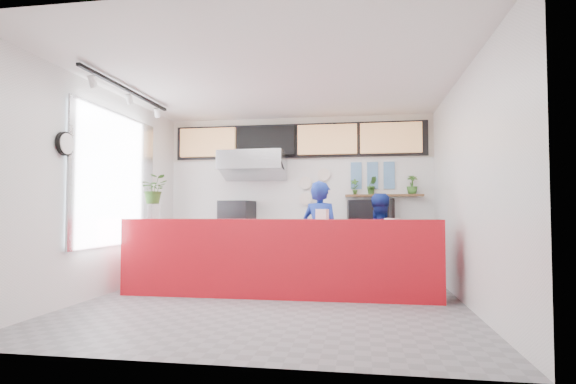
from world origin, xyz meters
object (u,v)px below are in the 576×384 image
Objects in this scene: staff_right at (378,243)px; service_counter at (278,257)px; staff_center at (320,236)px; panini_oven at (237,214)px; espresso_machine at (370,214)px; pepper_mill at (392,208)px.

service_counter is at bearing -1.99° from staff_right.
staff_right is at bearing -151.67° from staff_center.
espresso_machine is at bearing 6.27° from panini_oven.
panini_oven is 2.17m from staff_center.
service_counter is 16.49× the size of pepper_mill.
panini_oven is 2.45m from espresso_machine.
panini_oven is 3.29m from pepper_mill.
pepper_mill reaches higher than service_counter.
panini_oven reaches higher than service_counter.
espresso_machine is (1.34, 1.80, 0.60)m from service_counter.
panini_oven is (-1.11, 1.80, 0.60)m from service_counter.
staff_center is at bearing 38.50° from service_counter.
staff_right is (0.86, 0.08, -0.09)m from staff_center.
staff_right is 0.81m from pepper_mill.
service_counter is 2.33m from espresso_machine.
pepper_mill is (0.26, -1.86, 0.10)m from espresso_machine.
staff_center reaches higher than espresso_machine.
staff_right is at bearing 105.59° from pepper_mill.
espresso_machine is 1.58m from staff_center.
panini_oven is 0.34× the size of staff_center.
staff_right is (2.54, -1.26, -0.42)m from panini_oven.
service_counter is 2.20m from panini_oven.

